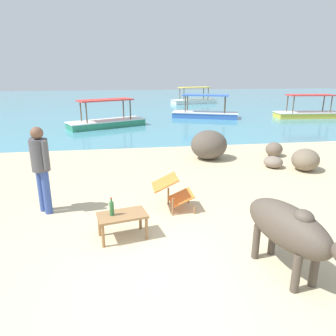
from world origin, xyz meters
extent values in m
cube|color=#CCB78E|center=(0.00, 0.00, 0.02)|extent=(18.00, 14.00, 0.04)
cube|color=teal|center=(0.00, 22.00, 0.00)|extent=(60.00, 36.00, 0.03)
cylinder|color=#4C4238|center=(1.76, -0.47, 0.29)|extent=(0.10, 0.10, 0.51)
cylinder|color=#4C4238|center=(1.48, -0.54, 0.29)|extent=(0.10, 0.10, 0.51)
cylinder|color=#4C4238|center=(1.58, 0.27, 0.29)|extent=(0.10, 0.10, 0.51)
cylinder|color=#4C4238|center=(1.30, 0.21, 0.29)|extent=(0.10, 0.10, 0.51)
ellipsoid|color=#4C4238|center=(1.53, -0.13, 0.70)|extent=(0.83, 1.47, 0.56)
ellipsoid|color=#4C4238|center=(1.58, -0.37, 0.94)|extent=(0.28, 0.30, 0.19)
cube|color=olive|center=(-0.56, 1.05, 0.43)|extent=(0.83, 0.59, 0.04)
cylinder|color=olive|center=(-0.26, 1.30, 0.23)|extent=(0.05, 0.05, 0.37)
cylinder|color=olive|center=(-0.19, 0.95, 0.23)|extent=(0.05, 0.05, 0.37)
cylinder|color=olive|center=(-0.93, 1.16, 0.23)|extent=(0.05, 0.05, 0.37)
cylinder|color=olive|center=(-0.85, 0.81, 0.23)|extent=(0.05, 0.05, 0.37)
cylinder|color=#2D6B38|center=(-0.71, 1.04, 0.56)|extent=(0.07, 0.07, 0.22)
cylinder|color=#2D6B38|center=(-0.71, 1.04, 0.70)|extent=(0.03, 0.03, 0.06)
cylinder|color=red|center=(-0.71, 1.04, 0.73)|extent=(0.03, 0.03, 0.02)
cylinder|color=olive|center=(0.77, 2.23, 0.11)|extent=(0.04, 0.04, 0.14)
cylinder|color=olive|center=(0.77, 1.71, 0.11)|extent=(0.04, 0.04, 0.14)
cylinder|color=olive|center=(0.35, 2.23, 0.21)|extent=(0.04, 0.04, 0.34)
cylinder|color=olive|center=(0.35, 1.71, 0.21)|extent=(0.04, 0.04, 0.34)
cube|color=orange|center=(0.56, 1.97, 0.28)|extent=(0.43, 0.52, 0.21)
cube|color=orange|center=(0.25, 1.97, 0.61)|extent=(0.47, 0.52, 0.23)
cylinder|color=#334C99|center=(-1.93, 2.15, 0.45)|extent=(0.14, 0.14, 0.82)
cylinder|color=#334C99|center=(-2.04, 2.29, 0.45)|extent=(0.14, 0.14, 0.82)
cylinder|color=#4C4C51|center=(-1.98, 2.22, 1.15)|extent=(0.32, 0.32, 0.58)
cylinder|color=#4C4C51|center=(-1.85, 2.06, 1.18)|extent=(0.09, 0.09, 0.52)
cylinder|color=#4C4C51|center=(-2.12, 2.38, 1.18)|extent=(0.09, 0.09, 0.52)
sphere|color=brown|center=(-1.98, 2.22, 1.55)|extent=(0.22, 0.22, 0.22)
ellipsoid|color=#6B5B4C|center=(4.14, 5.35, 0.26)|extent=(0.73, 0.75, 0.43)
ellipsoid|color=brown|center=(2.04, 5.34, 0.47)|extent=(1.26, 1.21, 0.86)
ellipsoid|color=#756651|center=(4.28, 3.87, 0.33)|extent=(1.01, 1.04, 0.58)
ellipsoid|color=gray|center=(3.56, 4.23, 0.20)|extent=(0.64, 0.66, 0.31)
cube|color=#3866B7|center=(4.18, 13.74, 0.16)|extent=(3.76, 2.31, 0.28)
cube|color=white|center=(4.18, 13.74, 0.32)|extent=(3.84, 2.39, 0.04)
cylinder|color=brown|center=(3.03, 13.77, 0.77)|extent=(0.06, 0.06, 0.95)
cylinder|color=brown|center=(3.31, 14.49, 0.77)|extent=(0.06, 0.06, 0.95)
cylinder|color=brown|center=(5.05, 13.00, 0.77)|extent=(0.06, 0.06, 0.95)
cylinder|color=brown|center=(5.32, 13.72, 0.77)|extent=(0.06, 0.06, 0.95)
cube|color=#3D66C6|center=(4.18, 13.74, 1.28)|extent=(2.69, 1.77, 0.06)
cube|color=white|center=(5.34, 21.60, 0.16)|extent=(3.76, 1.93, 0.28)
cube|color=white|center=(5.34, 21.60, 0.32)|extent=(3.84, 2.00, 0.04)
cylinder|color=brown|center=(6.30, 22.24, 0.77)|extent=(0.06, 0.06, 0.95)
cylinder|color=brown|center=(6.48, 21.49, 0.77)|extent=(0.06, 0.06, 0.95)
cylinder|color=brown|center=(4.20, 21.72, 0.77)|extent=(0.06, 0.06, 0.95)
cylinder|color=brown|center=(4.38, 20.97, 0.77)|extent=(0.06, 0.06, 0.95)
cube|color=#EFD14C|center=(5.34, 21.60, 1.28)|extent=(2.67, 1.51, 0.06)
cube|color=gold|center=(9.97, 12.96, 0.16)|extent=(3.67, 1.37, 0.28)
cube|color=white|center=(9.97, 12.96, 0.32)|extent=(3.75, 1.43, 0.04)
cylinder|color=brown|center=(8.86, 12.66, 0.77)|extent=(0.06, 0.06, 0.95)
cylinder|color=brown|center=(8.92, 13.42, 0.77)|extent=(0.06, 0.06, 0.95)
cylinder|color=brown|center=(11.02, 12.49, 0.77)|extent=(0.06, 0.06, 0.95)
cylinder|color=brown|center=(11.07, 13.26, 0.77)|extent=(0.06, 0.06, 0.95)
cube|color=red|center=(9.97, 12.96, 1.28)|extent=(2.58, 1.12, 0.06)
cube|color=#338E66|center=(-1.22, 11.57, 0.16)|extent=(3.73, 2.51, 0.28)
cube|color=white|center=(-1.22, 11.57, 0.32)|extent=(3.82, 2.59, 0.04)
cylinder|color=brown|center=(-2.04, 10.77, 0.77)|extent=(0.06, 0.06, 0.95)
cylinder|color=brown|center=(-2.36, 11.47, 0.77)|extent=(0.06, 0.06, 0.95)
cylinder|color=brown|center=(-0.08, 11.67, 0.77)|extent=(0.06, 0.06, 0.95)
cylinder|color=brown|center=(-0.40, 12.37, 0.77)|extent=(0.06, 0.06, 0.95)
cube|color=red|center=(-1.22, 11.57, 1.28)|extent=(2.68, 1.91, 0.06)
camera|label=1|loc=(-0.49, -3.42, 2.60)|focal=33.16mm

